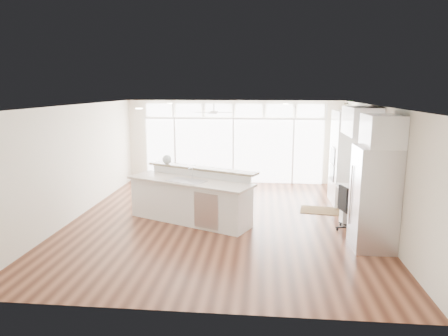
# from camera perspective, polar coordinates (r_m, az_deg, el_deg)

# --- Properties ---
(floor) EXTENTS (7.00, 8.00, 0.02)m
(floor) POSITION_cam_1_polar(r_m,az_deg,el_deg) (9.57, -0.43, -7.51)
(floor) COLOR #472215
(floor) RESTS_ON ground
(ceiling) EXTENTS (7.00, 8.00, 0.02)m
(ceiling) POSITION_cam_1_polar(r_m,az_deg,el_deg) (9.07, -0.46, 8.92)
(ceiling) COLOR silver
(ceiling) RESTS_ON wall_back
(wall_back) EXTENTS (7.00, 0.04, 2.70)m
(wall_back) POSITION_cam_1_polar(r_m,az_deg,el_deg) (13.16, 1.36, 3.76)
(wall_back) COLOR white
(wall_back) RESTS_ON floor
(wall_front) EXTENTS (7.00, 0.04, 2.70)m
(wall_front) POSITION_cam_1_polar(r_m,az_deg,el_deg) (5.38, -4.90, -7.44)
(wall_front) COLOR white
(wall_front) RESTS_ON floor
(wall_left) EXTENTS (0.04, 8.00, 2.70)m
(wall_left) POSITION_cam_1_polar(r_m,az_deg,el_deg) (10.19, -20.42, 0.84)
(wall_left) COLOR white
(wall_left) RESTS_ON floor
(wall_right) EXTENTS (0.04, 8.00, 2.70)m
(wall_right) POSITION_cam_1_polar(r_m,az_deg,el_deg) (9.53, 20.99, 0.10)
(wall_right) COLOR white
(wall_right) RESTS_ON floor
(glass_wall) EXTENTS (5.80, 0.06, 2.08)m
(glass_wall) POSITION_cam_1_polar(r_m,az_deg,el_deg) (13.14, 1.34, 2.43)
(glass_wall) COLOR white
(glass_wall) RESTS_ON wall_back
(transom_row) EXTENTS (5.90, 0.06, 0.40)m
(transom_row) POSITION_cam_1_polar(r_m,az_deg,el_deg) (13.00, 1.36, 8.23)
(transom_row) COLOR white
(transom_row) RESTS_ON wall_back
(desk_window) EXTENTS (0.04, 0.85, 0.85)m
(desk_window) POSITION_cam_1_polar(r_m,az_deg,el_deg) (9.77, 20.39, 1.60)
(desk_window) COLOR white
(desk_window) RESTS_ON wall_right
(ceiling_fan) EXTENTS (1.16, 1.16, 0.32)m
(ceiling_fan) POSITION_cam_1_polar(r_m,az_deg,el_deg) (11.91, -1.46, 8.43)
(ceiling_fan) COLOR silver
(ceiling_fan) RESTS_ON ceiling
(recessed_lights) EXTENTS (3.40, 3.00, 0.02)m
(recessed_lights) POSITION_cam_1_polar(r_m,az_deg,el_deg) (9.27, -0.33, 8.85)
(recessed_lights) COLOR white
(recessed_lights) RESTS_ON ceiling
(oven_cabinet) EXTENTS (0.64, 1.20, 2.50)m
(oven_cabinet) POSITION_cam_1_polar(r_m,az_deg,el_deg) (11.19, 16.92, 1.42)
(oven_cabinet) COLOR white
(oven_cabinet) RESTS_ON floor
(desk_nook) EXTENTS (0.72, 1.30, 0.76)m
(desk_nook) POSITION_cam_1_polar(r_m,az_deg,el_deg) (9.94, 18.08, -5.01)
(desk_nook) COLOR white
(desk_nook) RESTS_ON floor
(upper_cabinets) EXTENTS (0.64, 1.30, 0.64)m
(upper_cabinets) POSITION_cam_1_polar(r_m,az_deg,el_deg) (9.60, 19.03, 6.35)
(upper_cabinets) COLOR white
(upper_cabinets) RESTS_ON wall_right
(refrigerator) EXTENTS (0.76, 0.90, 2.00)m
(refrigerator) POSITION_cam_1_polar(r_m,az_deg,el_deg) (8.23, 20.65, -4.05)
(refrigerator) COLOR silver
(refrigerator) RESTS_ON floor
(fridge_cabinet) EXTENTS (0.64, 0.90, 0.60)m
(fridge_cabinet) POSITION_cam_1_polar(r_m,az_deg,el_deg) (8.02, 21.71, 4.95)
(fridge_cabinet) COLOR white
(fridge_cabinet) RESTS_ON wall_right
(framed_photos) EXTENTS (0.06, 0.22, 0.80)m
(framed_photos) POSITION_cam_1_polar(r_m,az_deg,el_deg) (10.38, 19.47, 1.36)
(framed_photos) COLOR black
(framed_photos) RESTS_ON wall_right
(kitchen_island) EXTENTS (3.27, 2.31, 1.22)m
(kitchen_island) POSITION_cam_1_polar(r_m,az_deg,el_deg) (9.36, -4.91, -4.03)
(kitchen_island) COLOR white
(kitchen_island) RESTS_ON floor
(rug) EXTENTS (1.08, 0.85, 0.01)m
(rug) POSITION_cam_1_polar(r_m,az_deg,el_deg) (10.57, 13.55, -5.90)
(rug) COLOR #332210
(rug) RESTS_ON floor
(office_chair) EXTENTS (0.62, 0.59, 0.99)m
(office_chair) POSITION_cam_1_polar(r_m,az_deg,el_deg) (9.20, 17.75, -5.54)
(office_chair) COLOR black
(office_chair) RESTS_ON floor
(fishbowl) EXTENTS (0.32, 0.32, 0.23)m
(fishbowl) POSITION_cam_1_polar(r_m,az_deg,el_deg) (10.07, -8.14, 1.22)
(fishbowl) COLOR silver
(fishbowl) RESTS_ON kitchen_island
(monitor) EXTENTS (0.12, 0.45, 0.37)m
(monitor) POSITION_cam_1_polar(r_m,az_deg,el_deg) (9.78, 17.82, -1.83)
(monitor) COLOR black
(monitor) RESTS_ON desk_nook
(keyboard) EXTENTS (0.13, 0.31, 0.02)m
(keyboard) POSITION_cam_1_polar(r_m,az_deg,el_deg) (9.79, 16.79, -2.83)
(keyboard) COLOR silver
(keyboard) RESTS_ON desk_nook
(potted_plant) EXTENTS (0.26, 0.29, 0.22)m
(potted_plant) POSITION_cam_1_polar(r_m,az_deg,el_deg) (11.05, 17.33, 8.38)
(potted_plant) COLOR #2F5825
(potted_plant) RESTS_ON oven_cabinet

